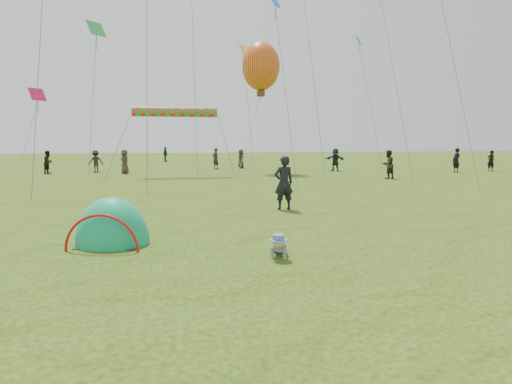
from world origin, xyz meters
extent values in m
plane|color=#1D3706|center=(0.00, 0.00, 0.00)|extent=(140.00, 140.00, 0.00)
ellipsoid|color=#11835D|center=(-2.69, 1.89, 0.00)|extent=(1.91, 1.69, 2.14)
imported|color=black|center=(2.27, 5.59, 0.91)|extent=(0.70, 0.49, 1.82)
imported|color=#23232B|center=(1.66, 25.40, 0.86)|extent=(0.73, 0.73, 1.71)
imported|color=black|center=(11.29, 15.06, 0.88)|extent=(1.02, 0.90, 1.75)
imported|color=#2B3743|center=(-2.82, 37.86, 0.82)|extent=(0.74, 1.04, 1.64)
imported|color=#2E2822|center=(3.83, 25.88, 0.79)|extent=(0.54, 0.80, 1.58)
imported|color=black|center=(10.47, 21.52, 0.87)|extent=(1.48, 1.52, 1.73)
imported|color=black|center=(21.92, 19.03, 0.80)|extent=(0.59, 0.40, 1.59)
imported|color=black|center=(-10.34, 23.03, 0.81)|extent=(0.80, 0.92, 1.62)
imported|color=black|center=(-7.31, 23.71, 0.81)|extent=(1.19, 0.91, 1.62)
imported|color=#3F2F29|center=(-5.04, 22.07, 0.85)|extent=(0.63, 0.88, 1.70)
imported|color=black|center=(18.63, 18.57, 0.89)|extent=(0.47, 0.67, 1.78)
cylinder|color=red|center=(-1.43, 19.43, 4.16)|extent=(5.38, 0.64, 0.64)
plane|color=red|center=(-12.68, 29.08, 6.10)|extent=(1.31, 1.31, 1.07)
plane|color=green|center=(-7.09, 25.12, 10.54)|extent=(1.38, 1.38, 1.12)
plane|color=yellow|center=(4.02, 25.60, 9.65)|extent=(0.87, 0.87, 0.71)
plane|color=green|center=(14.06, 25.81, 10.79)|extent=(0.90, 0.90, 0.73)
plane|color=#1D7CCB|center=(4.49, 16.49, 10.37)|extent=(0.91, 0.91, 0.74)
camera|label=1|loc=(-1.12, -7.37, 2.33)|focal=28.00mm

